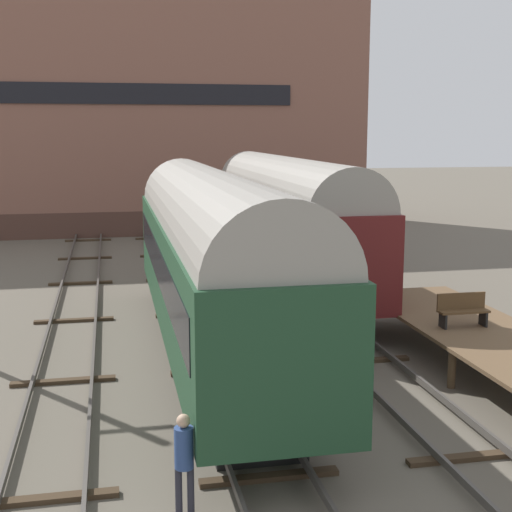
% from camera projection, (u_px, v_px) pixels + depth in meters
% --- Properties ---
extents(ground_plane, '(200.00, 200.00, 0.00)m').
position_uv_depth(ground_plane, '(240.00, 416.00, 15.98)').
color(ground_plane, '#60594C').
extents(track_left, '(2.60, 60.00, 0.26)m').
position_uv_depth(track_left, '(55.00, 425.00, 15.16)').
color(track_left, '#4C4742').
rests_on(track_left, ground).
extents(track_middle, '(2.60, 60.00, 0.26)m').
position_uv_depth(track_middle, '(240.00, 410.00, 15.95)').
color(track_middle, '#4C4742').
rests_on(track_middle, ground).
extents(track_right, '(2.60, 60.00, 0.26)m').
position_uv_depth(track_right, '(408.00, 397.00, 16.75)').
color(track_right, '#4C4742').
rests_on(track_right, ground).
extents(train_car_maroon, '(2.93, 16.03, 5.33)m').
position_uv_depth(train_car_maroon, '(287.00, 216.00, 27.67)').
color(train_car_maroon, black).
rests_on(train_car_maroon, ground).
extents(train_car_green, '(3.00, 16.81, 5.28)m').
position_uv_depth(train_car_green, '(212.00, 254.00, 19.46)').
color(train_car_green, black).
rests_on(train_car_green, ground).
extents(station_platform, '(3.16, 12.94, 1.06)m').
position_uv_depth(station_platform, '(505.00, 346.00, 17.88)').
color(station_platform, brown).
rests_on(station_platform, ground).
extents(bench, '(1.40, 0.40, 0.91)m').
position_uv_depth(bench, '(462.00, 309.00, 19.36)').
color(bench, brown).
rests_on(bench, station_platform).
extents(person_worker, '(0.32, 0.32, 1.77)m').
position_uv_depth(person_worker, '(184.00, 455.00, 11.70)').
color(person_worker, '#282833').
rests_on(person_worker, ground).
extents(warehouse_building, '(33.62, 10.18, 15.31)m').
position_uv_depth(warehouse_building, '(94.00, 109.00, 45.98)').
color(warehouse_building, '#4F342A').
rests_on(warehouse_building, ground).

